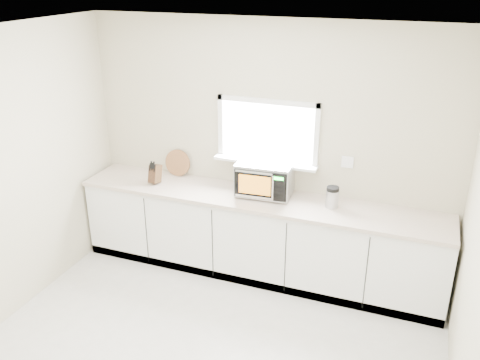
% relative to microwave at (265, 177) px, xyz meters
% --- Properties ---
extents(back_wall, '(4.00, 0.17, 2.70)m').
position_rel_microwave_xyz_m(back_wall, '(-0.04, 0.20, 0.25)').
color(back_wall, beige).
rests_on(back_wall, ground).
extents(cabinets, '(3.92, 0.60, 0.88)m').
position_rel_microwave_xyz_m(cabinets, '(-0.04, -0.10, -0.67)').
color(cabinets, white).
rests_on(cabinets, ground).
extents(countertop, '(3.92, 0.64, 0.04)m').
position_rel_microwave_xyz_m(countertop, '(-0.04, -0.11, -0.21)').
color(countertop, beige).
rests_on(countertop, cabinets).
extents(microwave, '(0.59, 0.48, 0.37)m').
position_rel_microwave_xyz_m(microwave, '(0.00, 0.00, 0.00)').
color(microwave, black).
rests_on(microwave, countertop).
extents(knife_block, '(0.09, 0.19, 0.28)m').
position_rel_microwave_xyz_m(knife_block, '(-1.22, -0.16, -0.07)').
color(knife_block, '#412B17').
rests_on(knife_block, countertop).
extents(cutting_board, '(0.31, 0.07, 0.30)m').
position_rel_microwave_xyz_m(cutting_board, '(-1.10, 0.14, -0.04)').
color(cutting_board, '#995F3B').
rests_on(cutting_board, countertop).
extents(coffee_grinder, '(0.16, 0.16, 0.22)m').
position_rel_microwave_xyz_m(coffee_grinder, '(0.72, -0.06, -0.08)').
color(coffee_grinder, '#AAADB1').
rests_on(coffee_grinder, countertop).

